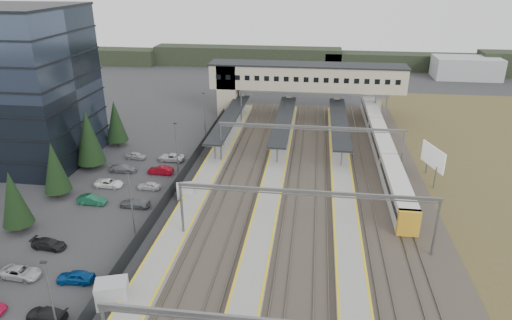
# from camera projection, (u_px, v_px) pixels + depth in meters

# --- Properties ---
(ground) EXTENTS (220.00, 220.00, 0.00)m
(ground) POSITION_uv_depth(u_px,v_px,m) (215.00, 206.00, 60.63)
(ground) COLOR #2B2B2D
(ground) RESTS_ON ground
(office_building) EXTENTS (24.30, 18.30, 24.30)m
(office_building) POSITION_uv_depth(u_px,v_px,m) (3.00, 87.00, 71.24)
(office_building) COLOR #2F3A4D
(office_building) RESTS_ON ground
(conifer_row) EXTENTS (4.42, 49.82, 9.50)m
(conifer_row) POSITION_uv_depth(u_px,v_px,m) (38.00, 176.00, 57.90)
(conifer_row) COLOR black
(conifer_row) RESTS_ON ground
(car_park) EXTENTS (10.38, 44.58, 1.29)m
(car_park) POSITION_uv_depth(u_px,v_px,m) (97.00, 219.00, 56.47)
(car_park) COLOR #99999D
(car_park) RESTS_ON ground
(lampposts) EXTENTS (0.50, 53.25, 8.07)m
(lampposts) POSITION_uv_depth(u_px,v_px,m) (158.00, 170.00, 61.07)
(lampposts) COLOR slate
(lampposts) RESTS_ON ground
(fence) EXTENTS (0.08, 90.00, 2.00)m
(fence) POSITION_uv_depth(u_px,v_px,m) (178.00, 181.00, 65.60)
(fence) COLOR #26282B
(fence) RESTS_ON ground
(relay_cabin_near) EXTENTS (3.46, 2.97, 2.44)m
(relay_cabin_near) POSITION_uv_depth(u_px,v_px,m) (112.00, 293.00, 42.61)
(relay_cabin_near) COLOR #9B9E9F
(relay_cabin_near) RESTS_ON ground
(relay_cabin_far) EXTENTS (2.63, 2.40, 2.00)m
(relay_cabin_far) POSITION_uv_depth(u_px,v_px,m) (185.00, 191.00, 62.57)
(relay_cabin_far) COLOR #9B9E9F
(relay_cabin_far) RESTS_ON ground
(rail_corridor) EXTENTS (34.00, 90.00, 0.92)m
(rail_corridor) POSITION_uv_depth(u_px,v_px,m) (288.00, 192.00, 63.96)
(rail_corridor) COLOR #3C342D
(rail_corridor) RESTS_ON ground
(canopies) EXTENTS (23.10, 30.00, 3.28)m
(canopies) POSITION_uv_depth(u_px,v_px,m) (284.00, 119.00, 82.94)
(canopies) COLOR black
(canopies) RESTS_ON ground
(footbridge) EXTENTS (40.40, 6.40, 11.20)m
(footbridge) POSITION_uv_depth(u_px,v_px,m) (293.00, 79.00, 95.00)
(footbridge) COLOR #B5AD8D
(footbridge) RESTS_ON ground
(gantries) EXTENTS (28.40, 62.28, 7.17)m
(gantries) POSITION_uv_depth(u_px,v_px,m) (308.00, 161.00, 59.59)
(gantries) COLOR slate
(gantries) RESTS_ON ground
(train) EXTENTS (2.59, 54.00, 3.25)m
(train) POSITION_uv_depth(u_px,v_px,m) (381.00, 144.00, 77.17)
(train) COLOR beige
(train) RESTS_ON ground
(billboard) EXTENTS (1.96, 6.07, 5.40)m
(billboard) POSITION_uv_depth(u_px,v_px,m) (433.00, 158.00, 66.63)
(billboard) COLOR slate
(billboard) RESTS_ON ground
(treeline_far) EXTENTS (170.00, 19.00, 7.00)m
(treeline_far) POSITION_uv_depth(u_px,v_px,m) (354.00, 61.00, 140.93)
(treeline_far) COLOR black
(treeline_far) RESTS_ON ground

